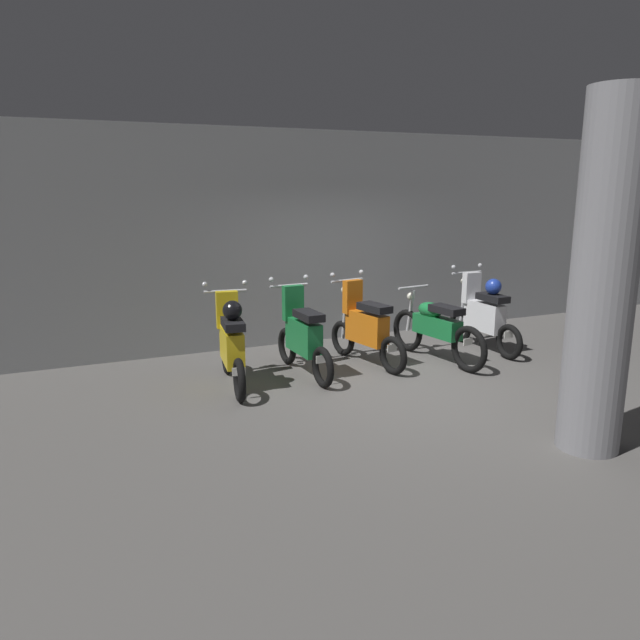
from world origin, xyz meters
TOP-DOWN VIEW (x-y plane):
  - ground_plane at (0.00, 0.00)m, footprint 80.00×80.00m
  - back_wall at (0.00, 2.63)m, footprint 16.00×0.30m
  - motorbike_slot_0 at (-2.02, 0.76)m, footprint 0.59×1.68m
  - motorbike_slot_1 at (-1.01, 0.86)m, footprint 0.59×1.68m
  - motorbike_slot_2 at (-0.01, 0.96)m, footprint 0.58×1.67m
  - motorbike_slot_3 at (1.01, 0.69)m, footprint 0.56×1.94m
  - motorbike_slot_4 at (2.02, 0.89)m, footprint 0.59×1.68m
  - support_pillar at (0.66, -2.43)m, footprint 0.59×0.59m

SIDE VIEW (x-z plane):
  - ground_plane at x=0.00m, z-range 0.00..0.00m
  - motorbike_slot_3 at x=1.01m, z-range -0.03..1.01m
  - motorbike_slot_1 at x=-1.01m, z-range -0.12..1.17m
  - motorbike_slot_2 at x=-0.01m, z-range -0.12..1.17m
  - motorbike_slot_0 at x=-2.02m, z-range -0.08..1.21m
  - motorbike_slot_4 at x=2.02m, z-range -0.08..1.21m
  - back_wall at x=0.00m, z-range 0.00..3.36m
  - support_pillar at x=0.66m, z-range 0.00..3.36m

